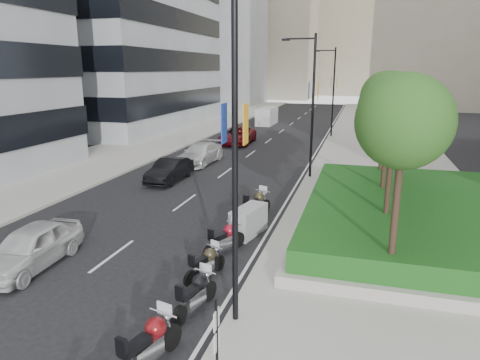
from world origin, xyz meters
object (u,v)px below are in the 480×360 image
at_px(lamp_post_1, 311,100).
at_px(delivery_van, 266,117).
at_px(motorcycle_4, 225,239).
at_px(motorcycle_5, 249,221).
at_px(lamp_post_0, 229,145).
at_px(motorcycle_3, 206,263).
at_px(lamp_post_2, 332,88).
at_px(parking_sign, 217,345).
at_px(car_b, 170,170).
at_px(motorcycle_1, 149,344).
at_px(car_c, 200,154).
at_px(motorcycle_2, 196,294).
at_px(car_a, 30,247).
at_px(motorcycle_6, 256,204).
at_px(car_d, 238,135).

height_order(lamp_post_1, delivery_van, lamp_post_1).
distance_m(motorcycle_4, motorcycle_5, 2.13).
height_order(lamp_post_0, motorcycle_3, lamp_post_0).
bearing_deg(lamp_post_1, lamp_post_0, -90.00).
distance_m(lamp_post_2, delivery_van, 12.72).
xyz_separation_m(parking_sign, delivery_van, (-9.27, 46.43, -0.46)).
bearing_deg(car_b, motorcycle_5, -45.25).
relative_size(motorcycle_1, motorcycle_4, 1.14).
height_order(lamp_post_0, delivery_van, lamp_post_0).
height_order(motorcycle_4, car_c, car_c).
xyz_separation_m(car_b, delivery_van, (-0.29, 29.53, 0.27)).
relative_size(motorcycle_2, delivery_van, 0.43).
height_order(motorcycle_4, car_b, car_b).
bearing_deg(car_c, lamp_post_2, 65.39).
height_order(motorcycle_2, car_a, car_a).
distance_m(lamp_post_0, motorcycle_2, 4.62).
distance_m(car_a, car_b, 12.52).
bearing_deg(motorcycle_6, motorcycle_3, -161.90).
bearing_deg(lamp_post_0, motorcycle_4, 109.53).
bearing_deg(motorcycle_5, lamp_post_0, -156.38).
height_order(motorcycle_2, car_d, car_d).
xyz_separation_m(lamp_post_0, motorcycle_3, (-1.58, 2.30, -4.52)).
bearing_deg(car_c, motorcycle_4, -62.14).
bearing_deg(car_d, motorcycle_6, -73.36).
xyz_separation_m(motorcycle_5, car_b, (-7.14, 7.41, 0.10)).
xyz_separation_m(motorcycle_3, delivery_van, (-7.04, 41.13, 0.45)).
relative_size(motorcycle_3, car_a, 0.44).
xyz_separation_m(parking_sign, motorcycle_2, (-1.77, 3.24, -0.87)).
bearing_deg(motorcycle_6, motorcycle_1, -159.67).
relative_size(motorcycle_5, car_c, 0.41).
relative_size(lamp_post_1, motorcycle_2, 4.10).
bearing_deg(motorcycle_3, delivery_van, 30.10).
xyz_separation_m(motorcycle_2, car_c, (-7.23, 19.08, 0.17)).
distance_m(motorcycle_3, motorcycle_4, 2.09).
height_order(lamp_post_0, parking_sign, lamp_post_0).
xyz_separation_m(car_c, car_d, (0.24, 9.24, 0.03)).
bearing_deg(car_c, motorcycle_2, -65.85).
bearing_deg(delivery_van, lamp_post_0, -78.60).
relative_size(lamp_post_0, delivery_van, 1.78).
distance_m(motorcycle_1, motorcycle_4, 6.75).
height_order(motorcycle_2, delivery_van, delivery_van).
xyz_separation_m(lamp_post_2, motorcycle_5, (-1.18, -28.51, -4.45)).
distance_m(motorcycle_4, car_d, 25.04).
bearing_deg(lamp_post_0, car_b, 120.91).
xyz_separation_m(motorcycle_6, car_d, (-6.69, 19.81, 0.14)).
height_order(motorcycle_5, delivery_van, delivery_van).
distance_m(lamp_post_0, car_c, 21.48).
distance_m(motorcycle_2, motorcycle_4, 4.18).
bearing_deg(car_a, lamp_post_0, -12.70).
distance_m(motorcycle_1, car_a, 7.60).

